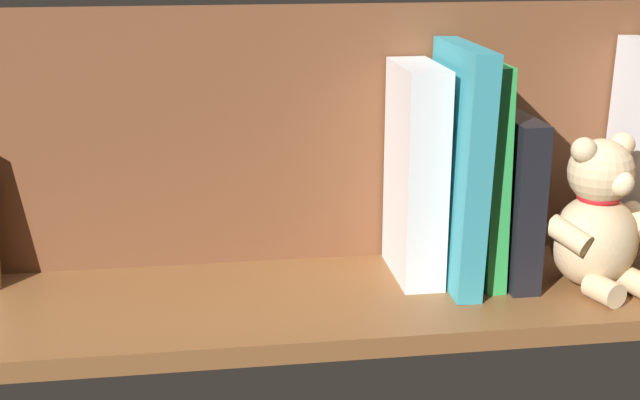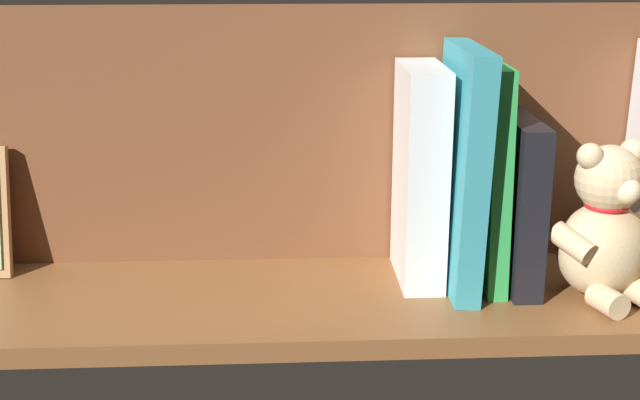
% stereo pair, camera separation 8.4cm
% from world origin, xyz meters
% --- Properties ---
extents(ground_plane, '(1.07, 0.25, 0.02)m').
position_xyz_m(ground_plane, '(0.00, 0.00, -0.01)').
color(ground_plane, brown).
extents(shelf_back_panel, '(1.07, 0.02, 0.30)m').
position_xyz_m(shelf_back_panel, '(0.00, -0.10, 0.15)').
color(shelf_back_panel, brown).
rests_on(shelf_back_panel, ground_plane).
extents(teddy_bear, '(0.13, 0.13, 0.17)m').
position_xyz_m(teddy_bear, '(-0.30, 0.03, 0.08)').
color(teddy_bear, '#D1B284').
rests_on(teddy_bear, ground_plane).
extents(book_4, '(0.03, 0.15, 0.19)m').
position_xyz_m(book_4, '(-0.22, -0.02, 0.09)').
color(book_4, black).
rests_on(book_4, ground_plane).
extents(book_5, '(0.03, 0.14, 0.25)m').
position_xyz_m(book_5, '(-0.19, -0.02, 0.12)').
color(book_5, green).
rests_on(book_5, ground_plane).
extents(book_6, '(0.03, 0.16, 0.26)m').
position_xyz_m(book_6, '(-0.15, -0.02, 0.13)').
color(book_6, teal).
rests_on(book_6, ground_plane).
extents(dictionary_thick_white, '(0.05, 0.12, 0.24)m').
position_xyz_m(dictionary_thick_white, '(-0.11, -0.03, 0.12)').
color(dictionary_thick_white, silver).
rests_on(dictionary_thick_white, ground_plane).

